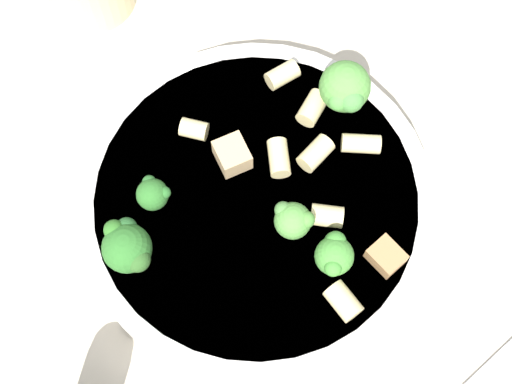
{
  "coord_description": "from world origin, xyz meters",
  "views": [
    {
      "loc": [
        0.13,
        -0.14,
        0.53
      ],
      "look_at": [
        0.0,
        0.0,
        0.04
      ],
      "focal_mm": 50.0,
      "sensor_mm": 36.0,
      "label": 1
    }
  ],
  "objects": [
    {
      "name": "rigatoni_5",
      "position": [
        0.03,
        0.08,
        0.04
      ],
      "size": [
        0.03,
        0.03,
        0.01
      ],
      "primitive_type": "cylinder",
      "rotation": [
        1.57,
        0.0,
        2.27
      ],
      "color": "beige",
      "rests_on": "pasta_bowl"
    },
    {
      "name": "pasta_bowl",
      "position": [
        0.0,
        0.0,
        0.02
      ],
      "size": [
        0.27,
        0.27,
        0.03
      ],
      "color": "silver",
      "rests_on": "ground_plane"
    },
    {
      "name": "rigatoni_1",
      "position": [
        0.05,
        0.02,
        0.04
      ],
      "size": [
        0.03,
        0.03,
        0.02
      ],
      "primitive_type": "cylinder",
      "rotation": [
        1.57,
        0.0,
        2.2
      ],
      "color": "beige",
      "rests_on": "pasta_bowl"
    },
    {
      "name": "rigatoni_4",
      "position": [
        -0.07,
        0.01,
        0.04
      ],
      "size": [
        0.03,
        0.02,
        0.01
      ],
      "primitive_type": "cylinder",
      "rotation": [
        1.57,
        0.0,
        2.08
      ],
      "color": "beige",
      "rests_on": "pasta_bowl"
    },
    {
      "name": "rigatoni_0",
      "position": [
        -0.01,
        0.03,
        0.04
      ],
      "size": [
        0.03,
        0.03,
        0.02
      ],
      "primitive_type": "cylinder",
      "rotation": [
        1.57,
        0.0,
        0.86
      ],
      "color": "beige",
      "rests_on": "pasta_bowl"
    },
    {
      "name": "rigatoni_6",
      "position": [
        -0.05,
        0.09,
        0.04
      ],
      "size": [
        0.02,
        0.03,
        0.02
      ],
      "primitive_type": "cylinder",
      "rotation": [
        1.57,
        0.0,
        2.9
      ],
      "color": "beige",
      "rests_on": "pasta_bowl"
    },
    {
      "name": "rigatoni_7",
      "position": [
        0.1,
        -0.02,
        0.04
      ],
      "size": [
        0.03,
        0.02,
        0.02
      ],
      "primitive_type": "cylinder",
      "rotation": [
        1.57,
        0.0,
        1.4
      ],
      "color": "beige",
      "rests_on": "pasta_bowl"
    },
    {
      "name": "ground_plane",
      "position": [
        0.0,
        0.0,
        0.0
      ],
      "size": [
        2.0,
        2.0,
        0.0
      ],
      "primitive_type": "plane",
      "color": "#BCB29E"
    },
    {
      "name": "rigatoni_2",
      "position": [
        0.01,
        0.05,
        0.04
      ],
      "size": [
        0.02,
        0.03,
        0.02
      ],
      "primitive_type": "cylinder",
      "rotation": [
        1.57,
        0.0,
        0.02
      ],
      "color": "beige",
      "rests_on": "pasta_bowl"
    },
    {
      "name": "broccoli_floret_4",
      "position": [
        -0.03,
        -0.1,
        0.06
      ],
      "size": [
        0.04,
        0.04,
        0.04
      ],
      "color": "#93B766",
      "rests_on": "pasta_bowl"
    },
    {
      "name": "broccoli_floret_3",
      "position": [
        0.04,
        -0.0,
        0.05
      ],
      "size": [
        0.03,
        0.03,
        0.03
      ],
      "color": "#9EC175",
      "rests_on": "pasta_bowl"
    },
    {
      "name": "broccoli_floret_1",
      "position": [
        0.07,
        0.0,
        0.05
      ],
      "size": [
        0.03,
        0.03,
        0.03
      ],
      "color": "#93B766",
      "rests_on": "pasta_bowl"
    },
    {
      "name": "broccoli_floret_2",
      "position": [
        -0.0,
        0.1,
        0.06
      ],
      "size": [
        0.04,
        0.04,
        0.05
      ],
      "color": "#93B766",
      "rests_on": "pasta_bowl"
    },
    {
      "name": "chicken_chunk_1",
      "position": [
        -0.03,
        0.01,
        0.04
      ],
      "size": [
        0.03,
        0.03,
        0.02
      ],
      "primitive_type": "cube",
      "rotation": [
        0.0,
        0.0,
        2.76
      ],
      "color": "tan",
      "rests_on": "pasta_bowl"
    },
    {
      "name": "rigatoni_3",
      "position": [
        -0.02,
        0.08,
        0.04
      ],
      "size": [
        0.02,
        0.03,
        0.02
      ],
      "primitive_type": "cylinder",
      "rotation": [
        1.57,
        0.0,
        0.25
      ],
      "color": "beige",
      "rests_on": "pasta_bowl"
    },
    {
      "name": "broccoli_floret_0",
      "position": [
        -0.05,
        -0.06,
        0.05
      ],
      "size": [
        0.02,
        0.02,
        0.03
      ],
      "color": "#9EC175",
      "rests_on": "pasta_bowl"
    },
    {
      "name": "chicken_chunk_0",
      "position": [
        0.1,
        0.03,
        0.04
      ],
      "size": [
        0.03,
        0.02,
        0.01
      ],
      "primitive_type": "cube",
      "rotation": [
        0.0,
        0.0,
        3.05
      ],
      "color": "#A87A4C",
      "rests_on": "pasta_bowl"
    }
  ]
}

